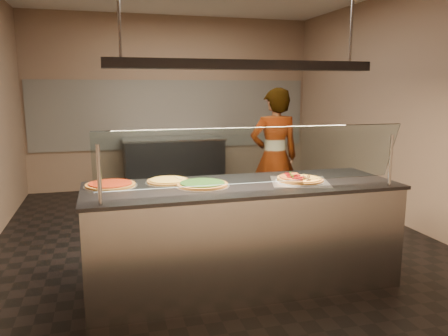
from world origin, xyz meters
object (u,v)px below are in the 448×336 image
object	(u,v)px
pizza_spinach	(202,184)
pizza_tomato	(111,185)
half_pizza_pepperoni	(290,179)
heat_lamp_housing	(243,65)
prep_table	(174,165)
half_pizza_sausage	(310,179)
sneeze_guard	(256,156)
perforated_tray	(300,181)
pizza_cheese	(168,181)
worker	(274,157)
pizza_spatula	(184,179)
serving_counter	(242,234)

from	to	relation	value
pizza_spinach	pizza_tomato	size ratio (longest dim) A/B	1.04
half_pizza_pepperoni	pizza_spinach	bearing A→B (deg)	174.69
half_pizza_pepperoni	pizza_tomato	size ratio (longest dim) A/B	1.00
half_pizza_pepperoni	heat_lamp_housing	xyz separation A→B (m)	(-0.42, 0.06, 0.99)
prep_table	half_pizza_sausage	bearing A→B (deg)	-80.61
sneeze_guard	perforated_tray	xyz separation A→B (m)	(0.52, 0.28, -0.29)
pizza_spinach	pizza_cheese	bearing A→B (deg)	138.81
pizza_tomato	prep_table	size ratio (longest dim) A/B	0.27
sneeze_guard	heat_lamp_housing	distance (m)	0.80
pizza_cheese	half_pizza_pepperoni	bearing A→B (deg)	-16.14
pizza_cheese	pizza_tomato	distance (m)	0.50
pizza_spinach	heat_lamp_housing	xyz separation A→B (m)	(0.36, -0.01, 1.00)
half_pizza_pepperoni	perforated_tray	bearing A→B (deg)	-0.21
half_pizza_pepperoni	heat_lamp_housing	bearing A→B (deg)	172.01
half_pizza_sausage	worker	bearing A→B (deg)	78.74
pizza_tomato	heat_lamp_housing	size ratio (longest dim) A/B	0.20
pizza_spatula	sneeze_guard	bearing A→B (deg)	-49.16
serving_counter	pizza_spinach	size ratio (longest dim) A/B	5.83
pizza_tomato	prep_table	bearing A→B (deg)	72.84
half_pizza_sausage	worker	world-z (taller)	worker
heat_lamp_housing	pizza_tomato	bearing A→B (deg)	168.93
sneeze_guard	half_pizza_sausage	xyz separation A→B (m)	(0.62, 0.28, -0.27)
sneeze_guard	worker	world-z (taller)	worker
pizza_spatula	pizza_spinach	bearing A→B (deg)	-58.39
pizza_spinach	heat_lamp_housing	size ratio (longest dim) A/B	0.20
sneeze_guard	heat_lamp_housing	world-z (taller)	heat_lamp_housing
sneeze_guard	pizza_spinach	bearing A→B (deg)	135.18
prep_table	heat_lamp_housing	world-z (taller)	heat_lamp_housing
serving_counter	pizza_tomato	xyz separation A→B (m)	(-1.12, 0.22, 0.48)
pizza_spinach	prep_table	distance (m)	3.81
sneeze_guard	pizza_tomato	distance (m)	1.28
serving_counter	half_pizza_pepperoni	bearing A→B (deg)	-7.99
pizza_cheese	worker	bearing A→B (deg)	41.22
half_pizza_sausage	half_pizza_pepperoni	bearing A→B (deg)	178.83
sneeze_guard	serving_counter	bearing A→B (deg)	90.00
half_pizza_sausage	heat_lamp_housing	distance (m)	1.17
perforated_tray	pizza_cheese	xyz separation A→B (m)	(-1.14, 0.30, 0.01)
worker	pizza_spinach	bearing A→B (deg)	53.24
pizza_cheese	heat_lamp_housing	world-z (taller)	heat_lamp_housing
half_pizza_pepperoni	pizza_cheese	bearing A→B (deg)	163.86
pizza_spinach	pizza_tomato	world-z (taller)	pizza_spinach
serving_counter	half_pizza_pepperoni	xyz separation A→B (m)	(0.42, -0.06, 0.50)
pizza_tomato	sneeze_guard	bearing A→B (deg)	-26.67
serving_counter	half_pizza_sausage	bearing A→B (deg)	-5.86
perforated_tray	pizza_spinach	bearing A→B (deg)	175.26
half_pizza_sausage	prep_table	bearing A→B (deg)	99.39
perforated_tray	half_pizza_pepperoni	bearing A→B (deg)	179.79
perforated_tray	half_pizza_sausage	xyz separation A→B (m)	(0.10, -0.00, 0.02)
half_pizza_pepperoni	pizza_spatula	distance (m)	0.95
half_pizza_sausage	pizza_spinach	xyz separation A→B (m)	(-0.98, 0.08, -0.01)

